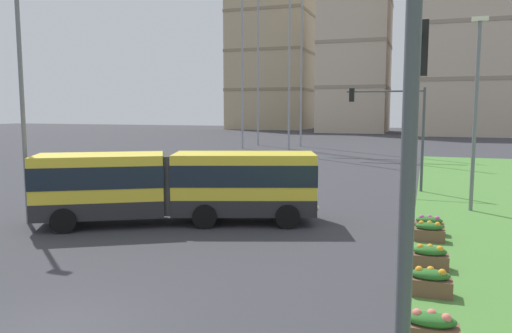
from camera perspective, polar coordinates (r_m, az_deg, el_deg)
articulated_bus at (r=21.27m, az=-8.98°, el=-2.14°), size 11.70×7.09×3.00m
flower_planter_0 at (r=11.10m, az=19.61°, el=-17.32°), size 1.10×0.56×0.74m
flower_planter_1 at (r=13.82m, az=19.52°, el=-12.49°), size 1.10×0.56×0.74m
flower_planter_2 at (r=15.99m, az=19.47°, el=-9.87°), size 1.10×0.56×0.74m
flower_planter_3 at (r=19.19m, az=19.42°, el=-7.13°), size 1.10×0.56×0.74m
flower_planter_4 at (r=20.22m, az=19.41°, el=-6.43°), size 1.10×0.56×0.74m
traffic_light_far_right at (r=30.22m, az=16.02°, el=5.20°), size 4.54×0.28×6.13m
traffic_light_near_right at (r=6.16m, az=17.51°, el=-0.05°), size 0.28×3.08×6.16m
streetlight_left at (r=23.05m, az=-25.49°, el=7.30°), size 0.70×0.28×9.89m
streetlight_median at (r=25.21m, az=24.11°, el=6.32°), size 0.70×0.28×9.07m
apartment_tower_west at (r=127.78m, az=1.88°, el=12.86°), size 19.41×18.29×37.53m
apartment_tower_westcentre at (r=111.89m, az=11.50°, el=15.77°), size 14.44×15.87×45.81m
apartment_tower_centre at (r=104.70m, az=23.72°, el=14.34°), size 19.42×18.28×39.82m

